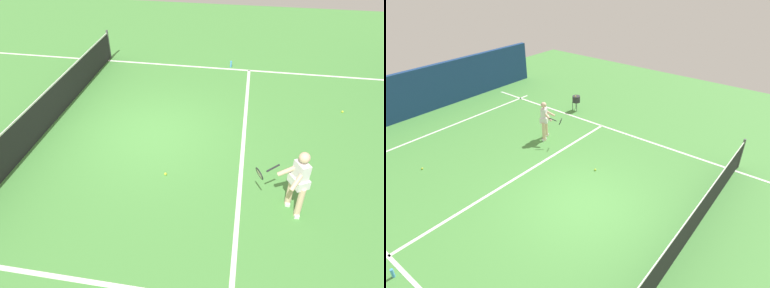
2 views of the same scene
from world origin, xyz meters
TOP-DOWN VIEW (x-y plane):
  - ground_plane at (0.00, 0.00)m, footprint 26.43×26.43m
  - court_back_wall at (0.00, -9.86)m, footprint 14.12×0.24m
  - baseline_marking at (0.00, -7.66)m, footprint 10.12×0.10m
  - service_line_marking at (0.00, -2.56)m, footprint 9.12×0.10m
  - sideline_left_marking at (-4.56, 0.00)m, footprint 0.10×18.33m
  - court_net at (0.00, 2.97)m, footprint 9.80×0.08m
  - tennis_player at (-2.24, -3.67)m, footprint 0.68×1.13m
  - tennis_ball_near at (-1.61, -0.78)m, footprint 0.07×0.07m
  - tennis_ball_mid at (2.03, -5.48)m, footprint 0.07×0.07m
  - ball_hopper at (-5.20, -4.48)m, footprint 0.36×0.36m
  - water_bottle at (4.76, -1.86)m, footprint 0.07×0.07m

SIDE VIEW (x-z plane):
  - ground_plane at x=0.00m, z-range 0.00..0.00m
  - baseline_marking at x=0.00m, z-range 0.00..0.01m
  - service_line_marking at x=0.00m, z-range 0.00..0.01m
  - sideline_left_marking at x=-4.56m, z-range 0.00..0.01m
  - tennis_ball_near at x=-1.61m, z-range 0.00..0.07m
  - tennis_ball_mid at x=2.03m, z-range 0.00..0.07m
  - water_bottle at x=4.76m, z-range 0.00..0.24m
  - court_net at x=0.00m, z-range -0.03..1.07m
  - ball_hopper at x=-5.20m, z-range 0.17..0.92m
  - tennis_player at x=-2.24m, z-range 0.07..1.62m
  - court_back_wall at x=0.00m, z-range 0.00..2.06m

